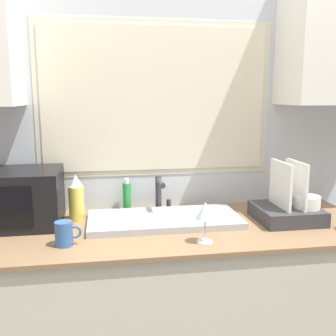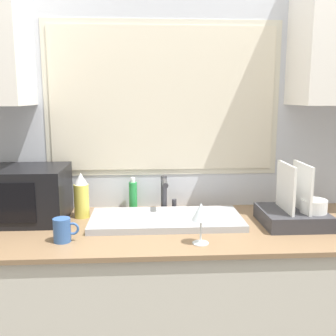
% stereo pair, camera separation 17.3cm
% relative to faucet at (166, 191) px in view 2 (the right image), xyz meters
% --- Properties ---
extents(countertop, '(1.95, 0.70, 0.92)m').
position_rel_faucet_xyz_m(countertop, '(-0.01, -0.23, -0.57)').
color(countertop, beige).
rests_on(countertop, ground_plane).
extents(wall_back, '(6.00, 0.38, 2.60)m').
position_rel_faucet_xyz_m(wall_back, '(-0.01, 0.10, 0.38)').
color(wall_back, silver).
rests_on(wall_back, ground_plane).
extents(sink_basin, '(0.72, 0.34, 0.03)m').
position_rel_faucet_xyz_m(sink_basin, '(-0.01, -0.17, -0.10)').
color(sink_basin, '#9EA0A5').
rests_on(sink_basin, countertop).
extents(faucet, '(0.08, 0.17, 0.19)m').
position_rel_faucet_xyz_m(faucet, '(0.00, 0.00, 0.00)').
color(faucet, '#333338').
rests_on(faucet, countertop).
extents(microwave, '(0.41, 0.33, 0.26)m').
position_rel_faucet_xyz_m(microwave, '(-0.69, -0.09, 0.02)').
color(microwave, black).
rests_on(microwave, countertop).
extents(dish_rack, '(0.29, 0.29, 0.29)m').
position_rel_faucet_xyz_m(dish_rack, '(0.59, -0.24, -0.05)').
color(dish_rack, '#333338').
rests_on(dish_rack, countertop).
extents(spray_bottle, '(0.07, 0.07, 0.22)m').
position_rel_faucet_xyz_m(spray_bottle, '(-0.42, -0.06, -0.00)').
color(spray_bottle, '#D8CC4C').
rests_on(spray_bottle, countertop).
extents(soap_bottle, '(0.04, 0.04, 0.17)m').
position_rel_faucet_xyz_m(soap_bottle, '(-0.17, 0.06, -0.03)').
color(soap_bottle, '#268C3F').
rests_on(soap_bottle, countertop).
extents(mug_near_sink, '(0.11, 0.07, 0.10)m').
position_rel_faucet_xyz_m(mug_near_sink, '(-0.45, -0.40, -0.06)').
color(mug_near_sink, '#335999').
rests_on(mug_near_sink, countertop).
extents(wine_glass, '(0.07, 0.07, 0.17)m').
position_rel_faucet_xyz_m(wine_glass, '(0.12, -0.45, 0.02)').
color(wine_glass, silver).
rests_on(wine_glass, countertop).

